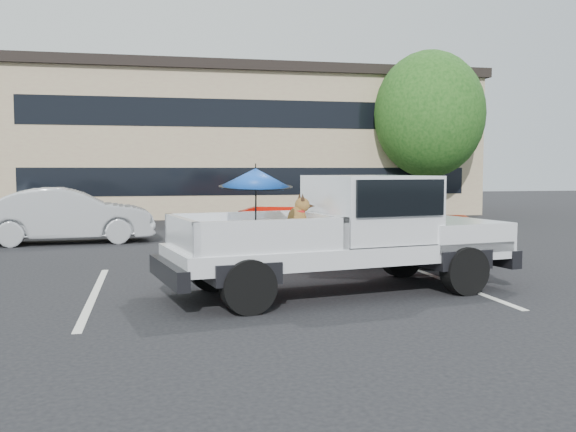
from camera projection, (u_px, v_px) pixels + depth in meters
name	position (u px, v px, depth m)	size (l,w,h in m)	color
ground	(309.00, 313.00, 8.81)	(90.00, 90.00, 0.00)	black
stripe_left	(94.00, 294.00, 10.13)	(0.12, 5.00, 0.01)	silver
stripe_right	(445.00, 281.00, 11.38)	(0.12, 5.00, 0.01)	silver
motel_building	(241.00, 143.00, 29.46)	(20.40, 8.40, 6.30)	tan
tree_right	(429.00, 114.00, 25.99)	(4.46, 4.46, 6.78)	#332114
tree_back	(310.00, 122.00, 33.15)	(4.68, 4.68, 7.11)	#332114
silver_pickup	(356.00, 227.00, 10.34)	(5.95, 2.95, 2.06)	black
red_pickup	(368.00, 220.00, 13.51)	(5.30, 3.34, 1.65)	black
silver_sedan	(68.00, 215.00, 17.22)	(1.57, 4.51, 1.49)	#ACAFB3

